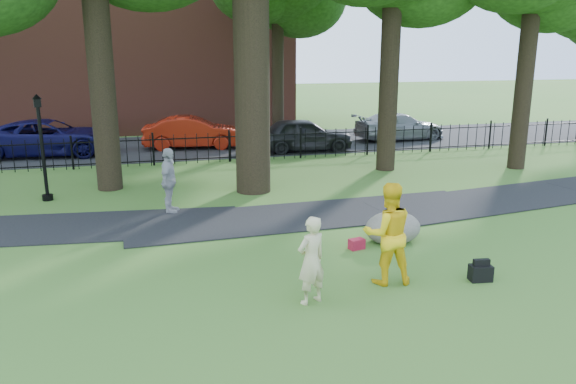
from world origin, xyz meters
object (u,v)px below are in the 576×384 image
object	(u,v)px
woman	(311,260)
red_sedan	(193,132)
man	(388,233)
boulder	(393,226)
lamppost	(42,149)

from	to	relation	value
woman	red_sedan	bearing A→B (deg)	-110.98
woman	man	world-z (taller)	man
man	red_sedan	size ratio (longest dim) A/B	0.46
woman	boulder	world-z (taller)	woman
red_sedan	woman	bearing A→B (deg)	-171.58
lamppost	red_sedan	size ratio (longest dim) A/B	0.72
boulder	red_sedan	world-z (taller)	red_sedan
lamppost	red_sedan	xyz separation A→B (m)	(5.13, 8.02, -0.83)
lamppost	boulder	bearing A→B (deg)	-48.32
lamppost	red_sedan	distance (m)	9.56
boulder	red_sedan	xyz separation A→B (m)	(-3.43, 14.11, 0.34)
woman	boulder	distance (m)	3.95
boulder	red_sedan	size ratio (longest dim) A/B	0.30
man	lamppost	bearing A→B (deg)	-41.50
woman	man	distance (m)	1.78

